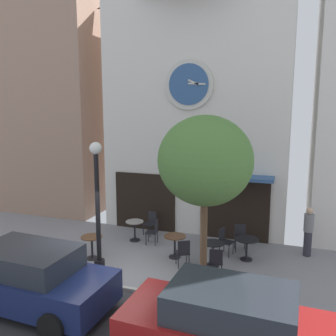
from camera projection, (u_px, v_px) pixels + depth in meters
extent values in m
cube|color=gray|center=(140.00, 254.00, 12.31)|extent=(25.94, 4.85, 0.05)
cube|color=#A8A5A0|center=(106.00, 285.00, 10.06)|extent=(25.94, 0.12, 0.08)
cube|color=silver|center=(199.00, 116.00, 14.83)|extent=(7.24, 2.89, 9.09)
cylinder|color=beige|center=(189.00, 85.00, 13.22)|extent=(1.83, 0.10, 1.83)
cylinder|color=#2D5184|center=(188.00, 84.00, 13.17)|extent=(1.50, 0.04, 1.50)
cube|color=beige|center=(193.00, 82.00, 13.05)|extent=(0.40, 0.03, 0.21)
cube|color=beige|center=(197.00, 84.00, 13.02)|extent=(0.64, 0.03, 0.09)
cube|color=black|center=(145.00, 202.00, 14.60)|extent=(2.53, 0.10, 2.30)
cube|color=black|center=(235.00, 210.00, 13.44)|extent=(2.53, 0.10, 2.30)
cube|color=#33568C|center=(241.00, 177.00, 12.86)|extent=(2.32, 0.90, 0.12)
cube|color=#9E7A66|center=(53.00, 71.00, 17.39)|extent=(5.50, 4.07, 13.29)
cylinder|color=black|center=(100.00, 265.00, 10.98)|extent=(0.32, 0.32, 0.36)
cylinder|color=black|center=(98.00, 214.00, 10.70)|extent=(0.14, 0.14, 3.59)
sphere|color=white|center=(96.00, 148.00, 10.37)|extent=(0.36, 0.36, 0.36)
cylinder|color=brown|center=(204.00, 240.00, 9.97)|extent=(0.20, 0.20, 2.63)
ellipsoid|color=#4C7A38|center=(205.00, 161.00, 9.59)|extent=(2.56, 2.31, 2.44)
cylinder|color=black|center=(92.00, 248.00, 11.84)|extent=(0.07, 0.07, 0.75)
cylinder|color=black|center=(92.00, 258.00, 11.90)|extent=(0.40, 0.40, 0.03)
cylinder|color=brown|center=(92.00, 237.00, 11.77)|extent=(0.70, 0.70, 0.03)
cylinder|color=black|center=(135.00, 231.00, 13.43)|extent=(0.07, 0.07, 0.74)
cylinder|color=black|center=(135.00, 240.00, 13.49)|extent=(0.40, 0.40, 0.03)
cylinder|color=gray|center=(135.00, 222.00, 13.37)|extent=(0.66, 0.66, 0.03)
cylinder|color=black|center=(175.00, 247.00, 11.94)|extent=(0.07, 0.07, 0.73)
cylinder|color=black|center=(175.00, 257.00, 12.00)|extent=(0.40, 0.40, 0.03)
cylinder|color=brown|center=(175.00, 236.00, 11.88)|extent=(0.74, 0.74, 0.03)
cylinder|color=black|center=(213.00, 254.00, 11.31)|extent=(0.07, 0.07, 0.75)
cylinder|color=black|center=(213.00, 265.00, 11.37)|extent=(0.40, 0.40, 0.03)
cylinder|color=black|center=(213.00, 243.00, 11.24)|extent=(0.69, 0.69, 0.03)
cylinder|color=black|center=(247.00, 249.00, 11.75)|extent=(0.07, 0.07, 0.71)
cylinder|color=black|center=(246.00, 259.00, 11.80)|extent=(0.40, 0.40, 0.03)
cylinder|color=black|center=(247.00, 239.00, 11.69)|extent=(0.78, 0.78, 0.03)
cube|color=black|center=(240.00, 238.00, 12.47)|extent=(0.48, 0.48, 0.04)
cube|color=black|center=(240.00, 230.00, 12.60)|extent=(0.38, 0.13, 0.45)
cylinder|color=black|center=(236.00, 246.00, 12.35)|extent=(0.03, 0.03, 0.45)
cylinder|color=black|center=(246.00, 247.00, 12.32)|extent=(0.03, 0.03, 0.45)
cylinder|color=black|center=(235.00, 243.00, 12.69)|extent=(0.03, 0.03, 0.45)
cylinder|color=black|center=(245.00, 243.00, 12.65)|extent=(0.03, 0.03, 0.45)
cube|color=black|center=(216.00, 262.00, 10.60)|extent=(0.47, 0.47, 0.04)
cube|color=black|center=(216.00, 257.00, 10.39)|extent=(0.38, 0.11, 0.45)
cylinder|color=black|center=(222.00, 267.00, 10.78)|extent=(0.03, 0.03, 0.45)
cylinder|color=black|center=(210.00, 266.00, 10.83)|extent=(0.03, 0.03, 0.45)
cylinder|color=black|center=(222.00, 272.00, 10.45)|extent=(0.03, 0.03, 0.45)
cylinder|color=black|center=(210.00, 271.00, 10.50)|extent=(0.03, 0.03, 0.45)
cube|color=black|center=(152.00, 232.00, 13.09)|extent=(0.45, 0.45, 0.04)
cube|color=black|center=(156.00, 226.00, 13.02)|extent=(0.09, 0.38, 0.45)
cylinder|color=black|center=(148.00, 236.00, 13.33)|extent=(0.03, 0.03, 0.45)
cylinder|color=black|center=(146.00, 239.00, 13.00)|extent=(0.03, 0.03, 0.45)
cylinder|color=black|center=(157.00, 237.00, 13.26)|extent=(0.03, 0.03, 0.45)
cylinder|color=black|center=(155.00, 240.00, 12.93)|extent=(0.03, 0.03, 0.45)
cube|color=black|center=(227.00, 242.00, 12.12)|extent=(0.49, 0.49, 0.04)
cube|color=black|center=(222.00, 235.00, 12.18)|extent=(0.14, 0.38, 0.45)
cylinder|color=black|center=(229.00, 251.00, 11.93)|extent=(0.03, 0.03, 0.45)
cylinder|color=black|center=(233.00, 248.00, 12.21)|extent=(0.03, 0.03, 0.45)
cylinder|color=black|center=(220.00, 249.00, 12.12)|extent=(0.03, 0.03, 0.45)
cylinder|color=black|center=(224.00, 246.00, 12.39)|extent=(0.03, 0.03, 0.45)
cube|color=black|center=(183.00, 252.00, 11.26)|extent=(0.55, 0.55, 0.04)
cube|color=black|center=(184.00, 248.00, 11.05)|extent=(0.35, 0.22, 0.45)
cylinder|color=black|center=(186.00, 257.00, 11.50)|extent=(0.03, 0.03, 0.45)
cylinder|color=black|center=(176.00, 257.00, 11.43)|extent=(0.03, 0.03, 0.45)
cylinder|color=black|center=(189.00, 261.00, 11.17)|extent=(0.03, 0.03, 0.45)
cylinder|color=black|center=(178.00, 262.00, 11.11)|extent=(0.03, 0.03, 0.45)
cube|color=black|center=(149.00, 224.00, 13.99)|extent=(0.51, 0.51, 0.04)
cube|color=black|center=(152.00, 217.00, 14.10)|extent=(0.37, 0.16, 0.45)
cylinder|color=black|center=(143.00, 230.00, 14.00)|extent=(0.03, 0.03, 0.45)
cylinder|color=black|center=(150.00, 232.00, 13.80)|extent=(0.03, 0.03, 0.45)
cylinder|color=black|center=(149.00, 227.00, 14.27)|extent=(0.03, 0.03, 0.45)
cylinder|color=black|center=(156.00, 229.00, 14.06)|extent=(0.03, 0.03, 0.45)
cylinder|color=#2D2D38|center=(307.00, 244.00, 12.06)|extent=(0.36, 0.36, 0.85)
cylinder|color=slate|center=(309.00, 223.00, 11.94)|extent=(0.45, 0.45, 0.60)
sphere|color=tan|center=(310.00, 211.00, 11.87)|extent=(0.22, 0.22, 0.22)
cube|color=navy|center=(29.00, 284.00, 8.97)|extent=(4.37, 1.98, 0.75)
cube|color=#262B33|center=(27.00, 259.00, 8.86)|extent=(2.47, 1.68, 0.60)
cylinder|color=black|center=(52.00, 327.00, 7.68)|extent=(0.65, 0.25, 0.64)
cylinder|color=black|center=(98.00, 288.00, 9.33)|extent=(0.65, 0.25, 0.64)
cylinder|color=black|center=(13.00, 270.00, 10.35)|extent=(0.65, 0.25, 0.64)
cube|color=maroon|center=(230.00, 334.00, 6.99)|extent=(4.37, 1.97, 0.75)
cube|color=#262B33|center=(231.00, 303.00, 6.88)|extent=(2.47, 1.68, 0.60)
cylinder|color=black|center=(177.00, 309.00, 8.37)|extent=(0.65, 0.24, 0.64)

